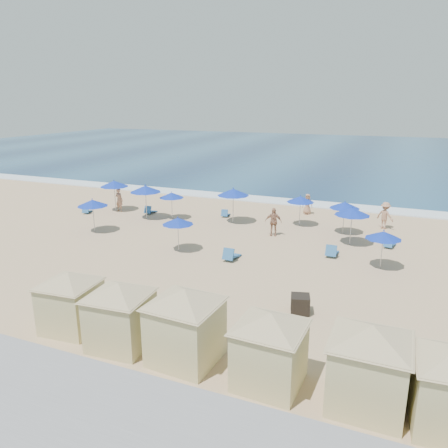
# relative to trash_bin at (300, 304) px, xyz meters

# --- Properties ---
(ground) EXTENTS (160.00, 160.00, 0.00)m
(ground) POSITION_rel_trash_bin_xyz_m (-4.92, 4.42, -0.38)
(ground) COLOR tan
(ground) RESTS_ON ground
(ocean) EXTENTS (160.00, 80.00, 0.06)m
(ocean) POSITION_rel_trash_bin_xyz_m (-4.92, 59.42, -0.35)
(ocean) COLOR navy
(ocean) RESTS_ON ground
(surf_line) EXTENTS (160.00, 2.50, 0.08)m
(surf_line) POSITION_rel_trash_bin_xyz_m (-4.92, 19.92, -0.34)
(surf_line) COLOR white
(surf_line) RESTS_ON ground
(seawall) EXTENTS (160.00, 6.10, 1.22)m
(seawall) POSITION_rel_trash_bin_xyz_m (-4.92, -9.07, 0.27)
(seawall) COLOR gray
(seawall) RESTS_ON ground
(trash_bin) EXTENTS (0.94, 0.94, 0.77)m
(trash_bin) POSITION_rel_trash_bin_xyz_m (0.00, 0.00, 0.00)
(trash_bin) COLOR black
(trash_bin) RESTS_ON ground
(cabana_0) EXTENTS (4.11, 4.11, 2.59)m
(cabana_0) POSITION_rel_trash_bin_xyz_m (-7.83, -4.76, 1.10)
(cabana_0) COLOR beige
(cabana_0) RESTS_ON ground
(cabana_1) EXTENTS (4.29, 4.29, 2.70)m
(cabana_1) POSITION_rel_trash_bin_xyz_m (-5.36, -5.00, 1.16)
(cabana_1) COLOR beige
(cabana_1) RESTS_ON ground
(cabana_2) EXTENTS (4.59, 4.59, 2.88)m
(cabana_2) POSITION_rel_trash_bin_xyz_m (-2.80, -4.91, 1.27)
(cabana_2) COLOR beige
(cabana_2) RESTS_ON ground
(cabana_3) EXTENTS (4.28, 4.28, 2.69)m
(cabana_3) POSITION_rel_trash_bin_xyz_m (0.21, -5.06, 1.15)
(cabana_3) COLOR beige
(cabana_3) RESTS_ON ground
(cabana_4) EXTENTS (4.55, 4.55, 2.86)m
(cabana_4) POSITION_rel_trash_bin_xyz_m (3.10, -4.94, 1.25)
(cabana_4) COLOR beige
(cabana_4) RESTS_ON ground
(umbrella_0) EXTENTS (2.23, 2.23, 2.54)m
(umbrella_0) POSITION_rel_trash_bin_xyz_m (-17.82, 11.59, 1.82)
(umbrella_0) COLOR #A5A8AD
(umbrella_0) RESTS_ON ground
(umbrella_1) EXTENTS (2.03, 2.03, 2.31)m
(umbrella_1) POSITION_rel_trash_bin_xyz_m (-15.56, 6.15, 1.62)
(umbrella_1) COLOR #A5A8AD
(umbrella_1) RESTS_ON ground
(umbrella_2) EXTENTS (2.30, 2.30, 2.62)m
(umbrella_2) POSITION_rel_trash_bin_xyz_m (-14.18, 10.45, 1.89)
(umbrella_2) COLOR #A5A8AD
(umbrella_2) RESTS_ON ground
(umbrella_3) EXTENTS (1.83, 1.83, 2.09)m
(umbrella_3) POSITION_rel_trash_bin_xyz_m (-12.37, 11.13, 1.43)
(umbrella_3) COLOR #A5A8AD
(umbrella_3) RESTS_ON ground
(umbrella_4) EXTENTS (2.29, 2.29, 2.60)m
(umbrella_4) POSITION_rel_trash_bin_xyz_m (-7.77, 11.93, 1.87)
(umbrella_4) COLOR #A5A8AD
(umbrella_4) RESTS_ON ground
(umbrella_5) EXTENTS (1.84, 1.84, 2.09)m
(umbrella_5) POSITION_rel_trash_bin_xyz_m (-8.45, 4.92, 1.43)
(umbrella_5) COLOR #A5A8AD
(umbrella_5) RESTS_ON ground
(umbrella_6) EXTENTS (1.93, 1.93, 2.20)m
(umbrella_6) POSITION_rel_trash_bin_xyz_m (-3.14, 13.07, 1.52)
(umbrella_6) COLOR #A5A8AD
(umbrella_6) RESTS_ON ground
(umbrella_7) EXTENTS (2.13, 2.13, 2.43)m
(umbrella_7) POSITION_rel_trash_bin_xyz_m (0.74, 10.05, 1.72)
(umbrella_7) COLOR #A5A8AD
(umbrella_7) RESTS_ON ground
(umbrella_8) EXTENTS (1.98, 1.98, 2.25)m
(umbrella_8) POSITION_rel_trash_bin_xyz_m (-0.00, 12.24, 1.57)
(umbrella_8) COLOR #A5A8AD
(umbrella_8) RESTS_ON ground
(umbrella_9) EXTENTS (1.86, 1.86, 2.12)m
(umbrella_9) POSITION_rel_trash_bin_xyz_m (2.75, 6.63, 1.45)
(umbrella_9) COLOR #A5A8AD
(umbrella_9) RESTS_ON ground
(beach_chair_0) EXTENTS (0.85, 1.25, 0.63)m
(beach_chair_0) POSITION_rel_trash_bin_xyz_m (-19.41, 10.01, -0.16)
(beach_chair_0) COLOR #2A619A
(beach_chair_0) RESTS_ON ground
(beach_chair_1) EXTENTS (0.61, 1.27, 0.69)m
(beach_chair_1) POSITION_rel_trash_bin_xyz_m (-14.76, 11.81, -0.14)
(beach_chair_1) COLOR #2A619A
(beach_chair_1) RESTS_ON ground
(beach_chair_2) EXTENTS (0.67, 1.19, 0.62)m
(beach_chair_2) POSITION_rel_trash_bin_xyz_m (-8.94, 13.30, -0.17)
(beach_chair_2) COLOR #2A619A
(beach_chair_2) RESTS_ON ground
(beach_chair_3) EXTENTS (0.66, 1.42, 0.77)m
(beach_chair_3) POSITION_rel_trash_bin_xyz_m (-5.04, 4.74, -0.11)
(beach_chair_3) COLOR #2A619A
(beach_chair_3) RESTS_ON ground
(beach_chair_4) EXTENTS (0.62, 1.37, 0.75)m
(beach_chair_4) POSITION_rel_trash_bin_xyz_m (0.06, 7.54, -0.12)
(beach_chair_4) COLOR #2A619A
(beach_chair_4) RESTS_ON ground
(beach_chair_5) EXTENTS (0.73, 1.24, 0.64)m
(beach_chair_5) POSITION_rel_trash_bin_xyz_m (3.01, 10.44, -0.16)
(beach_chair_5) COLOR #2A619A
(beach_chair_5) RESTS_ON ground
(beachgoer_0) EXTENTS (0.74, 0.54, 1.88)m
(beachgoer_0) POSITION_rel_trash_bin_xyz_m (-17.40, 11.54, 0.56)
(beachgoer_0) COLOR #AC7B5F
(beachgoer_0) RESTS_ON ground
(beachgoer_1) EXTENTS (1.16, 0.66, 1.87)m
(beachgoer_1) POSITION_rel_trash_bin_xyz_m (-4.18, 10.03, 0.55)
(beachgoer_1) COLOR #AC7B5F
(beachgoer_1) RESTS_ON ground
(beachgoer_2) EXTENTS (1.40, 1.19, 1.88)m
(beachgoer_2) POSITION_rel_trash_bin_xyz_m (2.46, 14.54, 0.56)
(beachgoer_2) COLOR #AC7B5F
(beachgoer_2) RESTS_ON ground
(beachgoer_3) EXTENTS (0.87, 0.66, 1.61)m
(beachgoer_3) POSITION_rel_trash_bin_xyz_m (-3.35, 16.47, 0.42)
(beachgoer_3) COLOR #AC7B5F
(beachgoer_3) RESTS_ON ground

